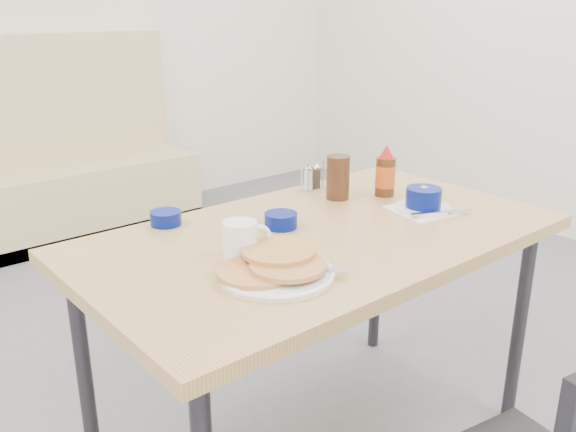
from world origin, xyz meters
TOP-DOWN VIEW (x-y plane):
  - wall_back at (0.00, 2.97)m, footprint 5.00×0.06m
  - booth_bench at (0.00, 2.78)m, footprint 1.90×0.56m
  - dining_table at (0.00, 0.25)m, footprint 1.40×0.80m
  - pancake_plate at (-0.29, 0.10)m, footprint 0.28×0.28m
  - coffee_mug at (-0.29, 0.23)m, footprint 0.13×0.09m
  - grits_setting at (0.38, 0.18)m, footprint 0.22×0.23m
  - creamer_bowl at (-0.32, 0.59)m, footprint 0.09×0.09m
  - butter_bowl at (-0.07, 0.35)m, footprint 0.10×0.10m
  - amber_tumbler at (0.26, 0.45)m, footprint 0.08×0.08m
  - condiment_caddy at (0.27, 0.59)m, footprint 0.09×0.05m
  - syrup_bottle at (0.41, 0.37)m, footprint 0.07×0.07m
  - sugar_wrapper at (-0.24, 0.25)m, footprint 0.05×0.05m

SIDE VIEW (x-z plane):
  - booth_bench at x=0.00m, z-range -0.26..0.96m
  - dining_table at x=0.00m, z-range 0.32..1.08m
  - sugar_wrapper at x=-0.24m, z-range 0.76..0.76m
  - pancake_plate at x=-0.29m, z-range 0.76..0.81m
  - creamer_bowl at x=-0.32m, z-range 0.76..0.80m
  - butter_bowl at x=-0.07m, z-range 0.76..0.80m
  - grits_setting at x=0.38m, z-range 0.75..0.83m
  - condiment_caddy at x=0.27m, z-range 0.74..0.85m
  - coffee_mug at x=-0.29m, z-range 0.76..0.86m
  - amber_tumbler at x=0.26m, z-range 0.76..0.91m
  - syrup_bottle at x=0.41m, z-range 0.75..0.93m
  - wall_back at x=0.00m, z-range 0.00..2.80m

